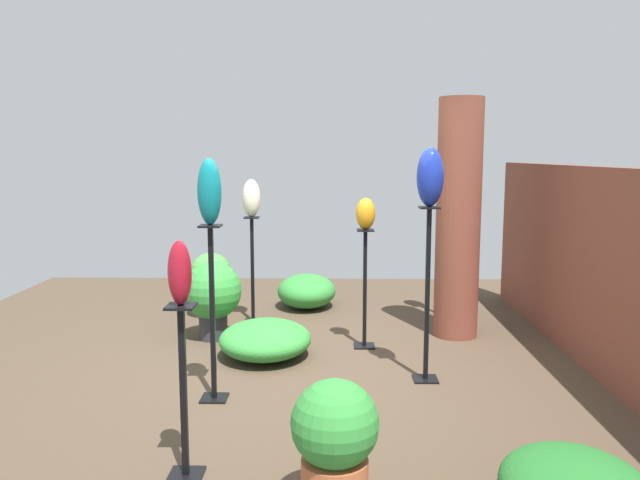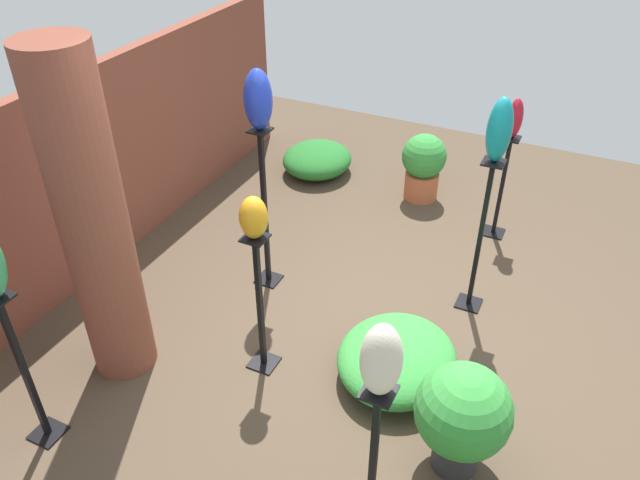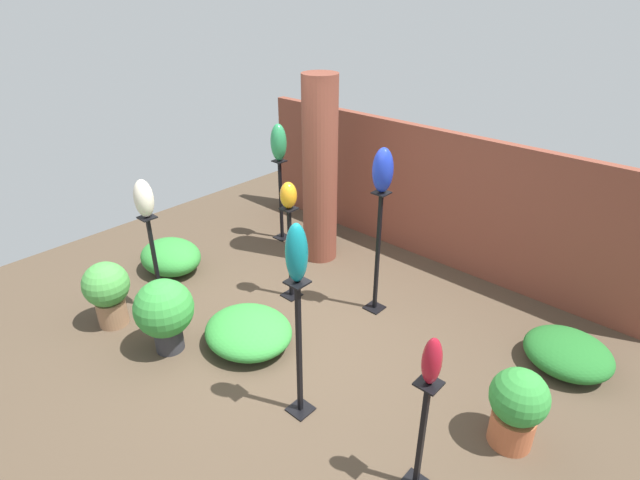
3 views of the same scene
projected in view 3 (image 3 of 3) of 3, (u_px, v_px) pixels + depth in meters
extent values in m
plane|color=#4C3D2D|center=(297.00, 342.00, 5.24)|extent=(8.00, 8.00, 0.00)
cube|color=brown|center=(432.00, 196.00, 6.48)|extent=(5.60, 0.12, 1.76)
cylinder|color=brown|center=(320.00, 172.00, 6.32)|extent=(0.45, 0.45, 2.42)
cube|color=black|center=(292.00, 295.00, 6.00)|extent=(0.20, 0.20, 0.01)
cube|color=black|center=(290.00, 254.00, 5.74)|extent=(0.04, 0.04, 1.15)
cube|color=black|center=(289.00, 209.00, 5.48)|extent=(0.16, 0.16, 0.02)
cube|color=black|center=(163.00, 309.00, 5.75)|extent=(0.20, 0.20, 0.01)
cube|color=black|center=(156.00, 265.00, 5.48)|extent=(0.04, 0.04, 1.18)
cube|color=black|center=(147.00, 217.00, 5.21)|extent=(0.16, 0.16, 0.02)
cube|color=black|center=(374.00, 307.00, 5.77)|extent=(0.20, 0.20, 0.01)
cube|color=black|center=(378.00, 254.00, 5.44)|extent=(0.04, 0.04, 1.45)
cube|color=black|center=(381.00, 193.00, 5.11)|extent=(0.16, 0.16, 0.02)
cube|color=black|center=(422.00, 437.00, 3.52)|extent=(0.04, 0.04, 1.02)
cube|color=black|center=(429.00, 384.00, 3.29)|extent=(0.16, 0.16, 0.02)
cube|color=black|center=(301.00, 409.00, 4.41)|extent=(0.20, 0.20, 0.01)
cube|color=black|center=(299.00, 350.00, 4.10)|extent=(0.04, 0.04, 1.35)
cube|color=black|center=(297.00, 282.00, 3.79)|extent=(0.16, 0.16, 0.02)
cube|color=black|center=(282.00, 237.00, 7.35)|extent=(0.20, 0.20, 0.01)
cube|color=black|center=(281.00, 200.00, 7.08)|extent=(0.04, 0.04, 1.19)
cube|color=black|center=(279.00, 161.00, 6.81)|extent=(0.16, 0.16, 0.02)
ellipsoid|color=orange|center=(288.00, 195.00, 5.40)|extent=(0.19, 0.19, 0.30)
ellipsoid|color=beige|center=(144.00, 199.00, 5.11)|extent=(0.20, 0.20, 0.41)
ellipsoid|color=#192D9E|center=(383.00, 170.00, 5.00)|extent=(0.22, 0.22, 0.47)
ellipsoid|color=maroon|center=(432.00, 361.00, 3.20)|extent=(0.13, 0.13, 0.37)
ellipsoid|color=#0F727A|center=(297.00, 253.00, 3.68)|extent=(0.17, 0.18, 0.49)
ellipsoid|color=#2D9356|center=(279.00, 142.00, 6.69)|extent=(0.22, 0.22, 0.51)
cylinder|color=#2D2D33|center=(169.00, 338.00, 5.09)|extent=(0.29, 0.29, 0.25)
sphere|color=#338C38|center=(164.00, 308.00, 4.92)|extent=(0.59, 0.59, 0.59)
cylinder|color=#B25B38|center=(511.00, 428.00, 4.05)|extent=(0.35, 0.35, 0.29)
sphere|color=#338C38|center=(519.00, 397.00, 3.89)|extent=(0.46, 0.46, 0.46)
cylinder|color=#936B4C|center=(112.00, 312.00, 5.46)|extent=(0.31, 0.31, 0.30)
sphere|color=#479942|center=(106.00, 284.00, 5.29)|extent=(0.49, 0.49, 0.49)
ellipsoid|color=#338C38|center=(171.00, 257.00, 6.44)|extent=(0.86, 0.71, 0.40)
ellipsoid|color=#236B28|center=(568.00, 353.00, 4.84)|extent=(0.83, 0.77, 0.32)
ellipsoid|color=#338C38|center=(248.00, 331.00, 5.13)|extent=(0.95, 0.85, 0.33)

